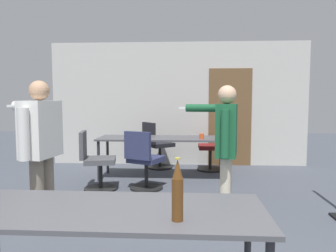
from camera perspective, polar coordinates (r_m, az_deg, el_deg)
back_wall at (r=7.03m, az=2.03°, el=3.79°), size 5.44×0.12×2.61m
conference_table_near at (r=2.22m, az=-10.41°, el=-15.46°), size 2.02×0.75×0.73m
conference_table_far at (r=5.84m, az=-0.67°, el=-2.58°), size 2.33×0.75×0.73m
person_near_casual at (r=3.82m, az=9.94°, el=-2.40°), size 0.71×0.68×1.58m
person_right_polo at (r=3.86m, az=-21.43°, el=-2.42°), size 0.75×0.77×1.62m
office_chair_far_left at (r=5.13m, az=-4.23°, el=-6.31°), size 0.62×0.65×0.93m
office_chair_far_right at (r=6.56m, az=8.05°, el=-3.90°), size 0.55×0.52×0.93m
office_chair_mid_tucked at (r=6.66m, az=-1.99°, el=-3.60°), size 0.68×0.67×0.95m
office_chair_side_rolled at (r=5.25m, az=-12.52°, el=-6.23°), size 0.59×0.54×0.92m
beer_bottle at (r=1.91m, az=1.67°, el=-11.29°), size 0.07×0.07×0.37m
drink_cup at (r=5.66m, az=5.88°, el=-1.78°), size 0.08×0.08×0.09m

